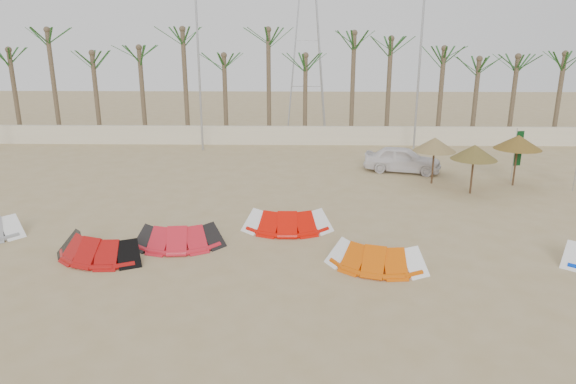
{
  "coord_description": "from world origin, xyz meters",
  "views": [
    {
      "loc": [
        0.43,
        -13.47,
        7.12
      ],
      "look_at": [
        0.0,
        6.0,
        1.3
      ],
      "focal_mm": 32.0,
      "sensor_mm": 36.0,
      "label": 1
    }
  ],
  "objects_px": {
    "parasol_mid": "(474,152)",
    "car": "(402,159)",
    "parasol_left": "(435,144)",
    "parasol_right": "(518,142)",
    "kite_red_left": "(100,245)",
    "kite_red_right": "(288,218)",
    "kite_orange": "(375,253)",
    "kite_red_mid": "(180,234)"
  },
  "relations": [
    {
      "from": "parasol_mid",
      "to": "car",
      "type": "height_order",
      "value": "parasol_mid"
    },
    {
      "from": "kite_orange",
      "to": "car",
      "type": "relative_size",
      "value": 0.82
    },
    {
      "from": "kite_red_mid",
      "to": "parasol_left",
      "type": "distance_m",
      "value": 14.0
    },
    {
      "from": "kite_red_right",
      "to": "kite_red_left",
      "type": "bearing_deg",
      "value": -155.76
    },
    {
      "from": "car",
      "to": "parasol_right",
      "type": "bearing_deg",
      "value": -101.89
    },
    {
      "from": "kite_orange",
      "to": "parasol_left",
      "type": "height_order",
      "value": "parasol_left"
    },
    {
      "from": "kite_red_mid",
      "to": "car",
      "type": "xyz_separation_m",
      "value": [
        9.99,
        10.81,
        0.29
      ]
    },
    {
      "from": "kite_orange",
      "to": "parasol_left",
      "type": "xyz_separation_m",
      "value": [
        4.33,
        10.01,
        1.62
      ]
    },
    {
      "from": "kite_red_right",
      "to": "kite_orange",
      "type": "xyz_separation_m",
      "value": [
        2.92,
        -3.35,
        -0.0
      ]
    },
    {
      "from": "parasol_right",
      "to": "kite_orange",
      "type": "bearing_deg",
      "value": -130.61
    },
    {
      "from": "kite_red_mid",
      "to": "car",
      "type": "distance_m",
      "value": 14.72
    },
    {
      "from": "kite_red_mid",
      "to": "kite_red_right",
      "type": "relative_size",
      "value": 0.97
    },
    {
      "from": "kite_red_left",
      "to": "car",
      "type": "relative_size",
      "value": 0.85
    },
    {
      "from": "parasol_mid",
      "to": "car",
      "type": "distance_m",
      "value": 5.0
    },
    {
      "from": "parasol_mid",
      "to": "car",
      "type": "bearing_deg",
      "value": 121.15
    },
    {
      "from": "kite_red_left",
      "to": "car",
      "type": "xyz_separation_m",
      "value": [
        12.49,
        11.9,
        0.29
      ]
    },
    {
      "from": "parasol_mid",
      "to": "kite_red_left",
      "type": "bearing_deg",
      "value": -152.59
    },
    {
      "from": "parasol_left",
      "to": "parasol_right",
      "type": "height_order",
      "value": "parasol_right"
    },
    {
      "from": "parasol_left",
      "to": "car",
      "type": "xyz_separation_m",
      "value": [
        -1.08,
        2.39,
        -1.32
      ]
    },
    {
      "from": "parasol_right",
      "to": "kite_red_left",
      "type": "bearing_deg",
      "value": -152.28
    },
    {
      "from": "kite_red_mid",
      "to": "parasol_right",
      "type": "distance_m",
      "value": 17.26
    },
    {
      "from": "parasol_right",
      "to": "kite_red_mid",
      "type": "bearing_deg",
      "value": -151.61
    },
    {
      "from": "kite_red_right",
      "to": "parasol_right",
      "type": "relative_size",
      "value": 1.29
    },
    {
      "from": "kite_red_right",
      "to": "parasol_mid",
      "type": "height_order",
      "value": "parasol_mid"
    },
    {
      "from": "parasol_left",
      "to": "parasol_right",
      "type": "relative_size",
      "value": 0.93
    },
    {
      "from": "kite_red_right",
      "to": "car",
      "type": "distance_m",
      "value": 10.96
    },
    {
      "from": "kite_red_left",
      "to": "parasol_right",
      "type": "relative_size",
      "value": 1.37
    },
    {
      "from": "kite_red_left",
      "to": "parasol_left",
      "type": "bearing_deg",
      "value": 35.03
    },
    {
      "from": "kite_red_mid",
      "to": "parasol_left",
      "type": "height_order",
      "value": "parasol_left"
    },
    {
      "from": "parasol_right",
      "to": "car",
      "type": "xyz_separation_m",
      "value": [
        -5.11,
        2.65,
        -1.51
      ]
    },
    {
      "from": "parasol_mid",
      "to": "parasol_left",
      "type": "bearing_deg",
      "value": 129.21
    },
    {
      "from": "parasol_left",
      "to": "parasol_mid",
      "type": "distance_m",
      "value": 2.24
    },
    {
      "from": "kite_red_left",
      "to": "kite_red_right",
      "type": "height_order",
      "value": "same"
    },
    {
      "from": "kite_red_right",
      "to": "parasol_mid",
      "type": "relative_size",
      "value": 1.4
    },
    {
      "from": "parasol_left",
      "to": "car",
      "type": "height_order",
      "value": "parasol_left"
    },
    {
      "from": "kite_red_left",
      "to": "kite_red_mid",
      "type": "xyz_separation_m",
      "value": [
        2.5,
        1.09,
        -0.0
      ]
    },
    {
      "from": "kite_red_left",
      "to": "kite_orange",
      "type": "xyz_separation_m",
      "value": [
        9.23,
        -0.51,
        -0.0
      ]
    },
    {
      "from": "car",
      "to": "kite_red_right",
      "type": "bearing_deg",
      "value": 161.19
    },
    {
      "from": "kite_red_left",
      "to": "kite_red_mid",
      "type": "bearing_deg",
      "value": 23.52
    },
    {
      "from": "parasol_left",
      "to": "kite_red_left",
      "type": "bearing_deg",
      "value": -144.97
    },
    {
      "from": "kite_red_left",
      "to": "parasol_left",
      "type": "distance_m",
      "value": 16.64
    },
    {
      "from": "kite_red_mid",
      "to": "parasol_right",
      "type": "relative_size",
      "value": 1.25
    }
  ]
}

